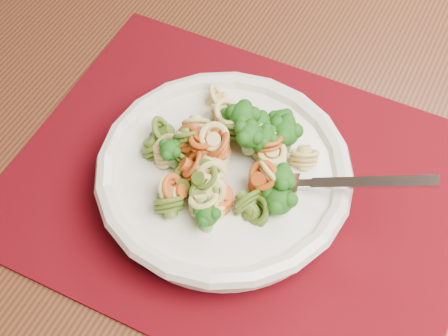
% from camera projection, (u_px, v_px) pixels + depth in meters
% --- Properties ---
extents(dining_table, '(1.29, 0.87, 0.73)m').
position_uv_depth(dining_table, '(220.00, 192.00, 0.76)').
color(dining_table, '#5A2E19').
rests_on(dining_table, ground).
extents(placemat, '(0.46, 0.36, 0.00)m').
position_uv_depth(placemat, '(240.00, 186.00, 0.63)').
color(placemat, '#520311').
rests_on(placemat, dining_table).
extents(pasta_bowl, '(0.25, 0.25, 0.05)m').
position_uv_depth(pasta_bowl, '(224.00, 175.00, 0.60)').
color(pasta_bowl, white).
rests_on(pasta_bowl, placemat).
extents(pasta_broccoli_heap, '(0.21, 0.21, 0.06)m').
position_uv_depth(pasta_broccoli_heap, '(224.00, 164.00, 0.58)').
color(pasta_broccoli_heap, '#F0C776').
rests_on(pasta_broccoli_heap, pasta_bowl).
extents(fork, '(0.18, 0.06, 0.08)m').
position_uv_depth(fork, '(285.00, 184.00, 0.57)').
color(fork, silver).
rests_on(fork, pasta_bowl).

